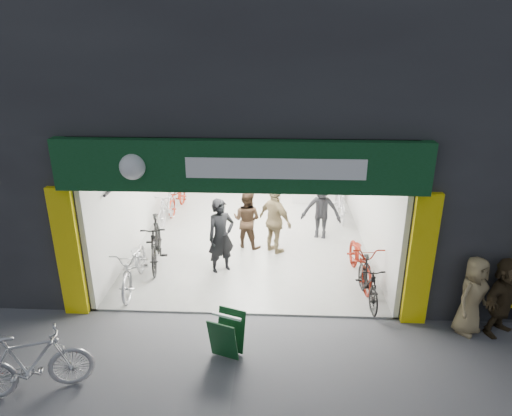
# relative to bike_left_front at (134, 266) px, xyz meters

# --- Properties ---
(ground) EXTENTS (60.00, 60.00, 0.00)m
(ground) POSITION_rel_bike_left_front_xyz_m (2.38, -0.95, -0.51)
(ground) COLOR #56565B
(ground) RESTS_ON ground
(building) EXTENTS (17.00, 10.27, 8.00)m
(building) POSITION_rel_bike_left_front_xyz_m (3.29, 4.03, 3.81)
(building) COLOR #232326
(building) RESTS_ON ground
(bike_left_front) EXTENTS (0.79, 1.97, 1.02)m
(bike_left_front) POSITION_rel_bike_left_front_xyz_m (0.00, 0.00, 0.00)
(bike_left_front) COLOR #BABBC0
(bike_left_front) RESTS_ON ground
(bike_left_midfront) EXTENTS (0.85, 1.98, 1.15)m
(bike_left_midfront) POSITION_rel_bike_left_front_xyz_m (0.20, 1.03, 0.07)
(bike_left_midfront) COLOR black
(bike_left_midfront) RESTS_ON ground
(bike_left_midback) EXTENTS (0.71, 1.74, 0.90)m
(bike_left_midback) POSITION_rel_bike_left_front_xyz_m (-0.02, 4.48, -0.06)
(bike_left_midback) COLOR #9C220E
(bike_left_midback) RESTS_ON ground
(bike_left_back) EXTENTS (0.61, 1.63, 0.96)m
(bike_left_back) POSITION_rel_bike_left_front_xyz_m (-0.12, 3.56, -0.03)
(bike_left_back) COLOR silver
(bike_left_back) RESTS_ON ground
(bike_right_front) EXTENTS (0.53, 1.57, 0.93)m
(bike_right_front) POSITION_rel_bike_left_front_xyz_m (4.88, -0.35, -0.04)
(bike_right_front) COLOR black
(bike_right_front) RESTS_ON ground
(bike_right_mid) EXTENTS (0.81, 1.96, 1.01)m
(bike_right_mid) POSITION_rel_bike_left_front_xyz_m (4.88, 0.52, -0.00)
(bike_right_mid) COLOR maroon
(bike_right_mid) RESTS_ON ground
(bike_right_back) EXTENTS (0.49, 1.65, 0.99)m
(bike_right_back) POSITION_rel_bike_left_front_xyz_m (4.88, 4.12, -0.01)
(bike_right_back) COLOR #BBBABF
(bike_right_back) RESTS_ON ground
(parked_bike) EXTENTS (1.83, 1.06, 1.06)m
(parked_bike) POSITION_rel_bike_left_front_xyz_m (-0.62, -3.13, 0.02)
(parked_bike) COLOR #B2B1B6
(parked_bike) RESTS_ON ground
(customer_a) EXTENTS (0.77, 0.71, 1.77)m
(customer_a) POSITION_rel_bike_left_front_xyz_m (1.78, 0.76, 0.38)
(customer_a) COLOR black
(customer_a) RESTS_ON ground
(customer_b) EXTENTS (0.89, 0.79, 1.53)m
(customer_b) POSITION_rel_bike_left_front_xyz_m (2.27, 2.06, 0.25)
(customer_b) COLOR #3D291B
(customer_b) RESTS_ON ground
(customer_c) EXTENTS (1.17, 0.82, 1.64)m
(customer_c) POSITION_rel_bike_left_front_xyz_m (4.18, 2.67, 0.31)
(customer_c) COLOR black
(customer_c) RESTS_ON ground
(customer_d) EXTENTS (1.03, 1.01, 1.74)m
(customer_d) POSITION_rel_bike_left_front_xyz_m (2.98, 1.75, 0.36)
(customer_d) COLOR #897550
(customer_d) RESTS_ON ground
(pedestrian_near) EXTENTS (0.87, 0.83, 1.50)m
(pedestrian_near) POSITION_rel_bike_left_front_xyz_m (6.54, -1.25, 0.24)
(pedestrian_near) COLOR #8D7952
(pedestrian_near) RESTS_ON ground
(pedestrian_far) EXTENTS (1.39, 1.16, 1.50)m
(pedestrian_far) POSITION_rel_bike_left_front_xyz_m (7.10, -1.25, 0.24)
(pedestrian_far) COLOR #392B19
(pedestrian_far) RESTS_ON ground
(sandwich_board) EXTENTS (0.64, 0.65, 0.77)m
(sandwich_board) POSITION_rel_bike_left_front_xyz_m (2.21, -2.15, -0.08)
(sandwich_board) COLOR #0D3617
(sandwich_board) RESTS_ON ground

